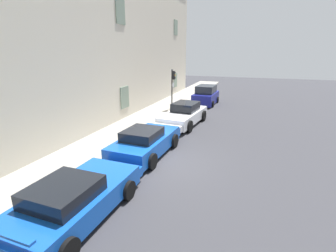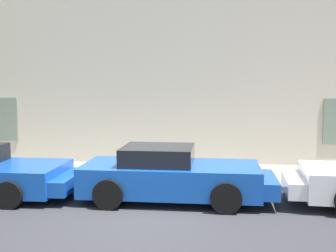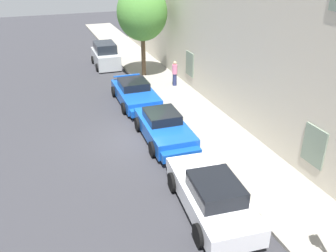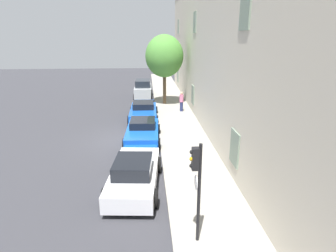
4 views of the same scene
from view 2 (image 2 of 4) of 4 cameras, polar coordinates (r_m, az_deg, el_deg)
ground_plane at (r=9.43m, az=-2.97°, el=-11.63°), size 80.00×80.00×0.00m
sidewalk at (r=12.81m, az=-0.85°, el=-6.63°), size 60.00×3.02×0.14m
sportscar_yellow_flank at (r=10.20m, az=1.26°, el=-6.82°), size 4.67×2.22×1.31m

